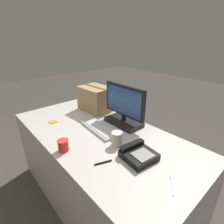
{
  "coord_description": "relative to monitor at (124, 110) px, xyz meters",
  "views": [
    {
      "loc": [
        1.08,
        -0.8,
        1.53
      ],
      "look_at": [
        -0.0,
        0.15,
        0.9
      ],
      "focal_mm": 28.0,
      "sensor_mm": 36.0,
      "label": 1
    }
  ],
  "objects": [
    {
      "name": "keyboard",
      "position": [
        -0.06,
        -0.25,
        -0.13
      ],
      "size": [
        0.41,
        0.18,
        0.03
      ],
      "rotation": [
        0.0,
        0.0,
        -0.08
      ],
      "color": "silver",
      "rests_on": "office_desk"
    },
    {
      "name": "desk_phone",
      "position": [
        0.43,
        -0.29,
        -0.12
      ],
      "size": [
        0.23,
        0.23,
        0.08
      ],
      "rotation": [
        0.0,
        0.0,
        -0.12
      ],
      "color": "black",
      "rests_on": "office_desk"
    },
    {
      "name": "cardboard_box",
      "position": [
        -0.47,
        0.02,
        -0.01
      ],
      "size": [
        0.36,
        0.28,
        0.27
      ],
      "rotation": [
        0.0,
        0.0,
        0.07
      ],
      "color": "tan",
      "rests_on": "office_desk"
    },
    {
      "name": "paper_cup_left",
      "position": [
        0.01,
        -0.64,
        -0.1
      ],
      "size": [
        0.08,
        0.08,
        0.09
      ],
      "color": "red",
      "rests_on": "office_desk"
    },
    {
      "name": "monitor",
      "position": [
        0.0,
        0.0,
        0.0
      ],
      "size": [
        0.47,
        0.2,
        0.38
      ],
      "color": "black",
      "rests_on": "office_desk"
    },
    {
      "name": "ground_plane",
      "position": [
        -0.03,
        -0.28,
        -0.89
      ],
      "size": [
        12.0,
        12.0,
        0.0
      ],
      "primitive_type": "plane",
      "color": "#47423D"
    },
    {
      "name": "pen_marker",
      "position": [
        0.31,
        -0.51,
        -0.14
      ],
      "size": [
        0.05,
        0.12,
        0.01
      ],
      "rotation": [
        0.0,
        0.0,
        4.37
      ],
      "color": "black",
      "rests_on": "office_desk"
    },
    {
      "name": "paper_cup_right",
      "position": [
        0.22,
        -0.29,
        -0.09
      ],
      "size": [
        0.09,
        0.09,
        0.11
      ],
      "color": "beige",
      "rests_on": "office_desk"
    },
    {
      "name": "office_desk",
      "position": [
        -0.03,
        -0.28,
        -0.52
      ],
      "size": [
        1.8,
        0.9,
        0.75
      ],
      "color": "beige",
      "rests_on": "ground_plane"
    },
    {
      "name": "sticky_note_pad",
      "position": [
        -0.49,
        -0.49,
        -0.15
      ],
      "size": [
        0.07,
        0.07,
        0.01
      ],
      "color": "gold",
      "rests_on": "office_desk"
    },
    {
      "name": "spoon",
      "position": [
        0.71,
        -0.31,
        -0.15
      ],
      "size": [
        0.1,
        0.13,
        0.0
      ],
      "rotation": [
        0.0,
        0.0,
        2.18
      ],
      "color": "silver",
      "rests_on": "office_desk"
    }
  ]
}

